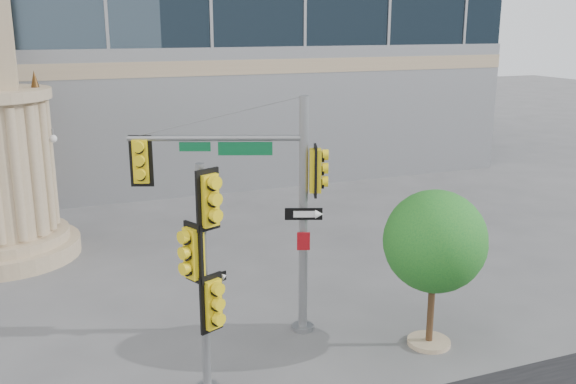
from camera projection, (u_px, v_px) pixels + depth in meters
name	position (u px, v px, depth m)	size (l,w,h in m)	color
ground	(299.00, 358.00, 13.69)	(120.00, 120.00, 0.00)	#545456
main_signal_pole	(259.00, 190.00, 14.10)	(4.02, 1.82, 5.43)	slate
secondary_signal_pole	(204.00, 264.00, 11.71)	(0.85, 0.62, 4.52)	slate
street_tree	(436.00, 245.00, 13.71)	(2.27, 2.21, 3.53)	tan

